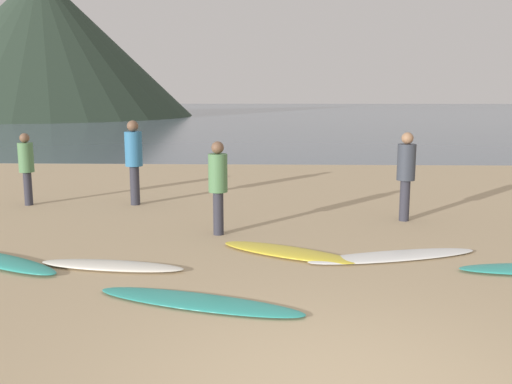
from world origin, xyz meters
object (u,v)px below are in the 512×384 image
Objects in this scene: surfboard_0 at (2,261)px; person_1 at (218,180)px; surfboard_1 at (111,265)px; surfboard_4 at (393,256)px; surfboard_3 at (287,252)px; person_3 at (406,169)px; person_2 at (26,163)px; person_0 at (134,155)px; surfboard_2 at (198,302)px.

surfboard_0 is 1.40× the size of person_1.
person_1 reaches higher than surfboard_0.
surfboard_1 is 0.78× the size of surfboard_4.
person_3 reaches higher than surfboard_3.
surfboard_1 is 2.58m from surfboard_3.
surfboard_3 is 6.66m from person_2.
surfboard_0 is 4.59m from person_0.
person_2 is at bearing 138.60° from surfboard_0.
surfboard_2 is at bearing -35.32° from surfboard_1.
surfboard_3 reaches higher than surfboard_4.
surfboard_1 is 1.14× the size of person_0.
surfboard_0 reaches higher than surfboard_2.
surfboard_4 is 1.72× the size of person_2.
person_0 reaches higher than surfboard_1.
surfboard_0 reaches higher than surfboard_1.
surfboard_4 is (2.64, 1.93, 0.00)m from surfboard_2.
surfboard_0 is 1.44× the size of person_2.
person_1 is at bearing 64.48° from surfboard_1.
surfboard_4 is 6.26m from person_0.
surfboard_2 is (2.99, -1.45, -0.01)m from surfboard_0.
person_0 is at bearing 124.68° from surfboard_4.
surfboard_3 reaches higher than surfboard_2.
surfboard_0 is at bearing 171.43° from surfboard_2.
surfboard_4 is 1.59× the size of person_3.
person_0 is 5.67m from person_3.
surfboard_4 is 1.46× the size of person_0.
surfboard_3 is at bearing 79.95° from surfboard_2.
person_3 is (7.79, -1.26, 0.07)m from person_2.
person_3 is at bearing 41.71° from surfboard_1.
surfboard_1 is at bearing 126.89° from person_2.
person_3 is (2.27, 2.37, 0.95)m from surfboard_3.
surfboard_4 is 1.66× the size of person_1.
surfboard_2 is 3.39m from person_1.
surfboard_4 is at bearing 23.00° from surfboard_3.
surfboard_3 is at bearing 148.77° from person_2.
person_0 is at bearing -111.77° from person_3.
surfboard_0 is 0.87× the size of surfboard_2.
person_3 reaches higher than surfboard_4.
surfboard_1 is 1.24× the size of person_3.
surfboard_2 is 3.27m from surfboard_4.
surfboard_0 is 4.12m from surfboard_3.
person_3 is (0.71, 2.52, 0.96)m from surfboard_4.
surfboard_0 is at bearing -176.78° from surfboard_1.
person_1 is at bearing 162.89° from surfboard_3.
surfboard_2 is 1.16× the size of surfboard_3.
surfboard_3 is 5.05m from person_0.
person_2 reaches higher than surfboard_2.
surfboard_2 is at bearing -44.60° from person_3.
surfboard_1 is at bearing -64.05° from person_3.
surfboard_1 is 1.34× the size of person_2.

